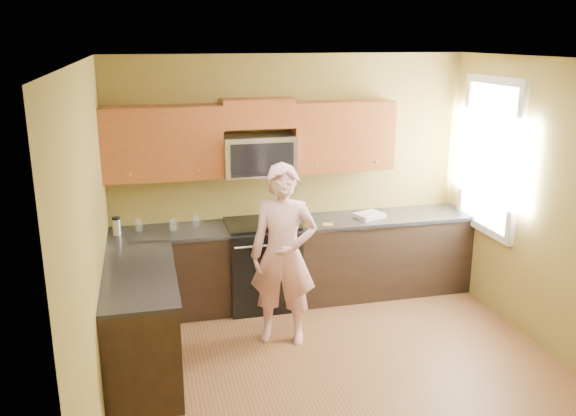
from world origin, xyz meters
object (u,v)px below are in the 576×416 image
object	(u,v)px
stove	(262,264)
woman	(284,255)
frying_pan	(276,227)
travel_mug	(117,235)
butter_tub	(308,226)
microwave	(259,174)

from	to	relation	value
stove	woman	distance (m)	0.94
frying_pan	travel_mug	xyz separation A→B (m)	(-1.61, 0.23, -0.03)
frying_pan	butter_tub	size ratio (longest dim) A/B	4.32
travel_mug	woman	bearing A→B (deg)	-29.40
stove	frying_pan	xyz separation A→B (m)	(0.11, -0.21, 0.47)
microwave	butter_tub	bearing A→B (deg)	-30.59
woman	travel_mug	bearing A→B (deg)	171.51
stove	butter_tub	distance (m)	0.67
travel_mug	frying_pan	bearing A→B (deg)	-8.31
microwave	woman	distance (m)	1.13
butter_tub	frying_pan	bearing A→B (deg)	-171.30
microwave	frying_pan	distance (m)	0.61
stove	frying_pan	distance (m)	0.53
microwave	butter_tub	world-z (taller)	microwave
microwave	frying_pan	size ratio (longest dim) A/B	1.61
woman	frying_pan	distance (m)	0.64
stove	travel_mug	size ratio (longest dim) A/B	5.13
stove	butter_tub	xyz separation A→B (m)	(0.47, -0.15, 0.45)
woman	travel_mug	xyz separation A→B (m)	(-1.54, 0.87, 0.04)
stove	butter_tub	size ratio (longest dim) A/B	8.67
frying_pan	butter_tub	world-z (taller)	frying_pan
stove	microwave	world-z (taller)	microwave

